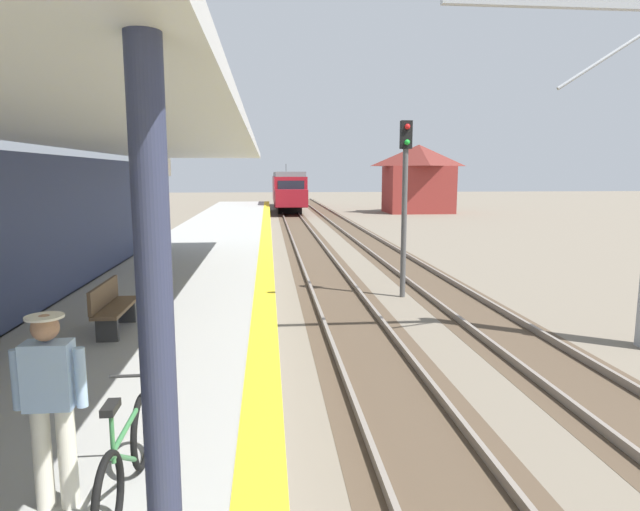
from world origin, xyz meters
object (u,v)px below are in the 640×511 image
platform_bench (112,306)px  distant_trackside_house (418,177)px  approaching_train (288,188)px  bicycle_beside_commuter (127,458)px  commuter_person (51,401)px  rail_signal_post (405,191)px

platform_bench → distant_trackside_house: size_ratio=0.24×
approaching_train → distant_trackside_house: (12.22, -5.59, 1.16)m
bicycle_beside_commuter → platform_bench: bicycle_beside_commuter is taller
approaching_train → distant_trackside_house: size_ratio=2.97×
commuter_person → rail_signal_post: (5.81, 11.22, 1.35)m
approaching_train → bicycle_beside_commuter: size_ratio=10.77×
commuter_person → rail_signal_post: bearing=62.6°
distant_trackside_house → platform_bench: bearing=-112.6°
rail_signal_post → commuter_person: bearing=-117.4°
commuter_person → platform_bench: 5.34m
rail_signal_post → platform_bench: size_ratio=3.25×
rail_signal_post → distant_trackside_house: (10.25, 34.93, 0.14)m
commuter_person → distant_trackside_house: size_ratio=0.25×
approaching_train → rail_signal_post: size_ratio=3.77×
platform_bench → distant_trackside_house: bearing=67.4°
rail_signal_post → platform_bench: 9.24m
approaching_train → bicycle_beside_commuter: (-3.27, -51.72, -0.88)m
commuter_person → bicycle_beside_commuter: bearing=1.5°
platform_bench → distant_trackside_house: distant_trackside_house is taller
rail_signal_post → approaching_train: bearing=92.8°
approaching_train → platform_bench: size_ratio=12.25×
platform_bench → distant_trackside_house: (17.04, 40.93, 1.96)m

